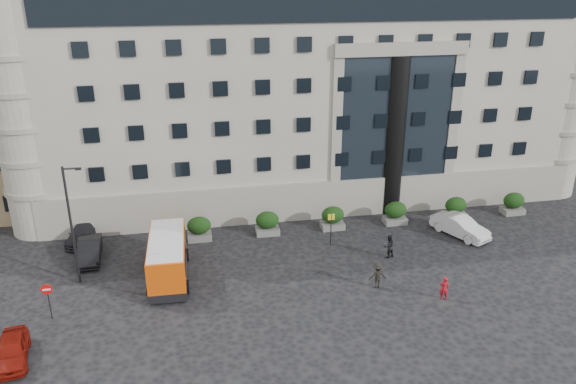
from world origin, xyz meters
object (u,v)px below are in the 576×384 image
street_lamp (72,221)px  parked_car_d (107,201)px  no_entry_sign (48,294)px  hedge_f (513,203)px  bus_stop_sign (331,224)px  parked_car_a (12,350)px  hedge_c (333,218)px  hedge_e (456,208)px  red_truck (40,187)px  parked_car_b (90,250)px  hedge_a (199,228)px  pedestrian_a (444,288)px  minibus (168,257)px  pedestrian_b (389,246)px  parked_car_c (82,233)px  hedge_b (267,223)px  hedge_d (395,213)px  white_taxi (460,226)px  pedestrian_c (378,275)px

street_lamp → parked_car_d: bearing=87.9°
street_lamp → no_entry_sign: size_ratio=3.45×
hedge_f → no_entry_sign: (-35.00, -8.84, 0.72)m
bus_stop_sign → parked_car_a: 21.97m
hedge_c → hedge_e: same height
hedge_e → hedge_f: (5.20, 0.00, 0.00)m
hedge_f → street_lamp: size_ratio=0.23×
red_truck → parked_car_b: red_truck is taller
hedge_a → pedestrian_a: size_ratio=1.18×
hedge_e → minibus: 23.66m
hedge_c → hedge_e: bearing=0.0°
hedge_a → parked_car_b: bearing=-167.9°
pedestrian_b → no_entry_sign: bearing=-6.7°
hedge_a → parked_car_c: (-8.65, 1.44, -0.31)m
no_entry_sign → parked_car_d: size_ratio=0.46×
hedge_c → hedge_e: (10.40, 0.00, 0.00)m
hedge_b → red_truck: bearing=150.9°
hedge_f → parked_car_d: bearing=167.5°
parked_car_a → parked_car_b: parked_car_b is taller
minibus → hedge_d: bearing=17.7°
hedge_a → no_entry_sign: bearing=-135.5°
hedge_d → red_truck: red_truck is taller
white_taxi → parked_car_b: bearing=150.9°
hedge_c → parked_car_c: bearing=175.7°
bus_stop_sign → parked_car_b: bus_stop_sign is taller
hedge_d → hedge_f: same height
hedge_b → parked_car_c: bearing=174.1°
red_truck → white_taxi: 35.70m
hedge_f → pedestrian_b: 14.00m
minibus → pedestrian_b: (15.31, -0.03, -0.71)m
parked_car_a → white_taxi: 31.30m
minibus → pedestrian_c: (13.16, -3.78, -0.70)m
hedge_d → parked_car_c: 24.29m
no_entry_sign → pedestrian_c: (19.92, -0.26, -0.79)m
hedge_d → white_taxi: (4.06, -3.08, -0.16)m
parked_car_b → hedge_b: bearing=3.4°
hedge_a → pedestrian_b: (13.06, -5.35, -0.07)m
minibus → street_lamp: bearing=175.9°
hedge_a → hedge_c: size_ratio=1.00×
bus_stop_sign → no_entry_sign: bearing=-161.9°
hedge_e → parked_car_d: size_ratio=0.36×
minibus → red_truck: minibus is taller
parked_car_a → pedestrian_c: (21.12, 3.37, 0.21)m
hedge_e → parked_car_a: size_ratio=0.48×
hedge_e → pedestrian_b: hedge_e is taller
no_entry_sign → pedestrian_a: (23.49, -2.36, -0.87)m
hedge_a → hedge_e: 20.80m
parked_car_c → pedestrian_a: (23.14, -12.64, 0.16)m
street_lamp → red_truck: bearing=109.9°
hedge_d → parked_car_b: (-23.33, -1.65, -0.23)m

